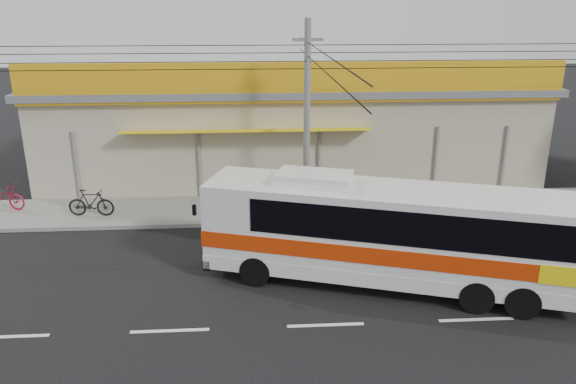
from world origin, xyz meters
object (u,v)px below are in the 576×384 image
motorbike_red (1,197)px  utility_pole (308,56)px  coach_bus (395,230)px  motorbike_dark (91,203)px

motorbike_red → utility_pole: utility_pole is taller
coach_bus → motorbike_dark: size_ratio=6.15×
utility_pole → coach_bus: bearing=-71.3°
motorbike_dark → utility_pole: utility_pole is taller
motorbike_dark → coach_bus: bearing=-115.1°
coach_bus → motorbike_red: size_ratio=5.57×
motorbike_dark → utility_pole: 9.88m
coach_bus → motorbike_dark: (-10.22, 5.96, -1.08)m
coach_bus → motorbike_red: bearing=171.5°
motorbike_red → utility_pole: (11.97, -1.12, 5.46)m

